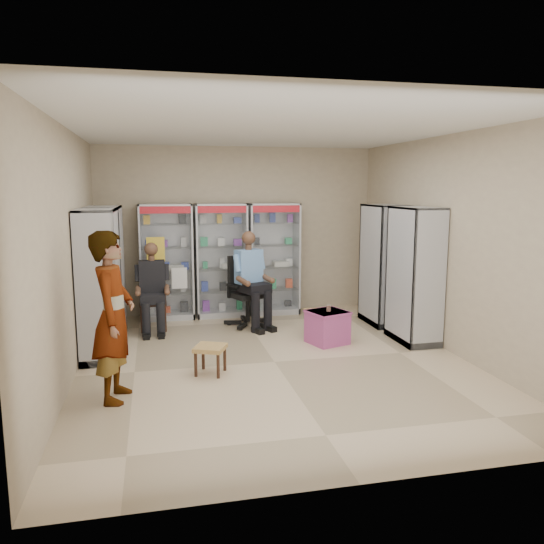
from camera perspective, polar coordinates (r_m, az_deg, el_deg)
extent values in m
plane|color=#C8AF8B|center=(7.09, 0.27, -9.65)|extent=(6.00, 6.00, 0.00)
cube|color=tan|center=(9.70, -3.68, 4.46)|extent=(5.00, 0.02, 3.00)
cube|color=tan|center=(3.93, 10.05, -2.47)|extent=(5.00, 0.02, 3.00)
cube|color=tan|center=(6.67, -21.16, 1.77)|extent=(0.02, 6.00, 3.00)
cube|color=tan|center=(7.71, 18.73, 2.81)|extent=(0.02, 6.00, 3.00)
cube|color=silver|center=(6.76, 0.29, 15.22)|extent=(5.00, 6.00, 0.02)
cube|color=#B2B5BA|center=(9.37, -11.26, 1.07)|extent=(0.90, 0.50, 2.00)
cube|color=#B7BABF|center=(9.44, -5.49, 1.26)|extent=(0.90, 0.50, 2.00)
cube|color=#9FA0A6|center=(9.60, 0.15, 1.43)|extent=(0.90, 0.50, 2.00)
cube|color=silver|center=(9.05, 11.87, 0.77)|extent=(0.90, 0.50, 2.00)
cube|color=#A3A4AA|center=(8.08, 15.08, -0.34)|extent=(0.90, 0.50, 2.00)
cube|color=#AEAFB5|center=(8.48, -17.40, 0.00)|extent=(0.90, 0.50, 2.00)
cube|color=silver|center=(7.40, -18.08, -1.32)|extent=(0.90, 0.50, 2.00)
cube|color=black|center=(8.74, -12.68, -3.08)|extent=(0.42, 0.42, 0.94)
cube|color=black|center=(8.79, -2.63, -2.06)|extent=(0.83, 0.83, 1.16)
cube|color=#B34798|center=(7.89, 5.98, -5.92)|extent=(0.63, 0.62, 0.48)
cylinder|color=#612808|center=(7.81, 6.12, -3.89)|extent=(0.07, 0.07, 0.09)
cube|color=#996340|center=(8.32, 4.94, -5.45)|extent=(0.42, 0.42, 0.39)
cube|color=#A18144|center=(6.67, -6.64, -9.35)|extent=(0.47, 0.47, 0.35)
imported|color=gray|center=(5.90, -16.70, -4.62)|extent=(0.54, 0.73, 1.84)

